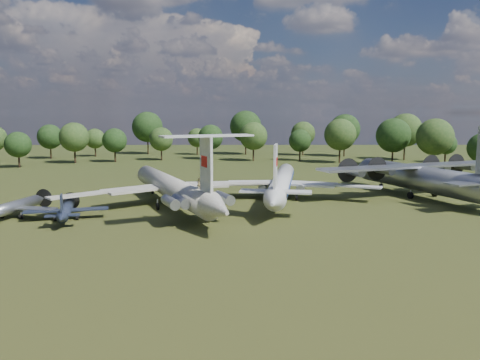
{
  "coord_description": "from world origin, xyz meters",
  "views": [
    {
      "loc": [
        6.7,
        -72.24,
        15.08
      ],
      "look_at": [
        6.94,
        -2.16,
        5.0
      ],
      "focal_mm": 35.0,
      "sensor_mm": 36.0,
      "label": 1
    }
  ],
  "objects_px": {
    "tu104_jet": "(281,186)",
    "an12_transport": "(419,181)",
    "il62_airliner": "(172,192)",
    "small_prop_northwest": "(13,210)",
    "person_on_il62": "(199,183)",
    "small_prop_west": "(66,212)"
  },
  "relations": [
    {
      "from": "an12_transport",
      "to": "small_prop_northwest",
      "type": "bearing_deg",
      "value": 174.08
    },
    {
      "from": "an12_transport",
      "to": "person_on_il62",
      "type": "distance_m",
      "value": 43.38
    },
    {
      "from": "small_prop_northwest",
      "to": "person_on_il62",
      "type": "relative_size",
      "value": 10.66
    },
    {
      "from": "tu104_jet",
      "to": "il62_airliner",
      "type": "bearing_deg",
      "value": -152.92
    },
    {
      "from": "il62_airliner",
      "to": "an12_transport",
      "type": "height_order",
      "value": "an12_transport"
    },
    {
      "from": "il62_airliner",
      "to": "small_prop_northwest",
      "type": "distance_m",
      "value": 23.42
    },
    {
      "from": "il62_airliner",
      "to": "an12_transport",
      "type": "bearing_deg",
      "value": -12.95
    },
    {
      "from": "il62_airliner",
      "to": "person_on_il62",
      "type": "bearing_deg",
      "value": -90.0
    },
    {
      "from": "tu104_jet",
      "to": "small_prop_northwest",
      "type": "xyz_separation_m",
      "value": [
        -40.1,
        -14.96,
        -1.03
      ]
    },
    {
      "from": "tu104_jet",
      "to": "small_prop_northwest",
      "type": "height_order",
      "value": "tu104_jet"
    },
    {
      "from": "an12_transport",
      "to": "person_on_il62",
      "type": "xyz_separation_m",
      "value": [
        -37.96,
        -20.82,
        2.77
      ]
    },
    {
      "from": "small_prop_west",
      "to": "person_on_il62",
      "type": "relative_size",
      "value": 9.85
    },
    {
      "from": "il62_airliner",
      "to": "small_prop_northwest",
      "type": "xyz_separation_m",
      "value": [
        -21.68,
        -8.78,
        -1.17
      ]
    },
    {
      "from": "tu104_jet",
      "to": "an12_transport",
      "type": "relative_size",
      "value": 1.05
    },
    {
      "from": "small_prop_northwest",
      "to": "person_on_il62",
      "type": "bearing_deg",
      "value": 4.24
    },
    {
      "from": "il62_airliner",
      "to": "tu104_jet",
      "type": "distance_m",
      "value": 19.44
    },
    {
      "from": "il62_airliner",
      "to": "small_prop_west",
      "type": "relative_size",
      "value": 3.14
    },
    {
      "from": "tu104_jet",
      "to": "small_prop_northwest",
      "type": "distance_m",
      "value": 42.82
    },
    {
      "from": "il62_airliner",
      "to": "tu104_jet",
      "type": "xyz_separation_m",
      "value": [
        18.43,
        6.18,
        -0.14
      ]
    },
    {
      "from": "an12_transport",
      "to": "small_prop_west",
      "type": "relative_size",
      "value": 2.77
    },
    {
      "from": "an12_transport",
      "to": "small_prop_west",
      "type": "distance_m",
      "value": 59.92
    },
    {
      "from": "an12_transport",
      "to": "small_prop_west",
      "type": "bearing_deg",
      "value": 177.2
    }
  ]
}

